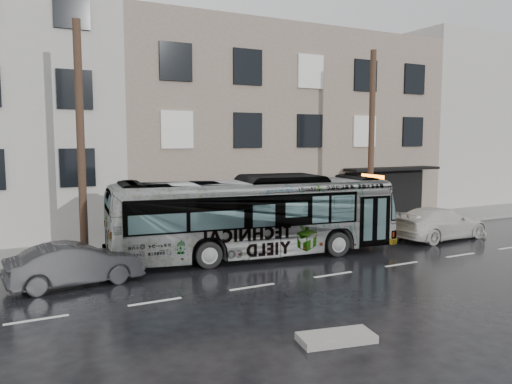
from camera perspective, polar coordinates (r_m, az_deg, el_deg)
ground at (r=20.01m, az=4.55°, el=-7.70°), size 120.00×120.00×0.00m
sidewalk at (r=24.19m, az=-1.62°, el=-5.08°), size 90.00×3.60×0.15m
building_taupe at (r=32.96m, az=0.31°, el=7.38°), size 20.00×12.00×11.00m
building_filler at (r=45.05m, az=22.43°, el=7.21°), size 18.00×12.00×12.00m
utility_pole_front at (r=25.95m, az=13.05°, el=5.69°), size 0.30×0.30×9.00m
utility_pole_rear at (r=19.98m, az=-19.40°, el=5.43°), size 0.30×0.30×9.00m
sign_post at (r=26.89m, az=14.66°, el=-1.40°), size 0.06×0.06×2.40m
bus at (r=20.19m, az=-0.10°, el=-2.79°), size 12.04×4.16×3.29m
white_sedan at (r=25.40m, az=20.21°, el=-3.37°), size 5.29×2.36×1.51m
dark_sedan at (r=17.43m, az=-19.97°, el=-7.77°), size 4.35×1.84×1.40m
slush_pile at (r=12.41m, az=9.16°, el=-16.11°), size 1.92×1.13×0.18m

